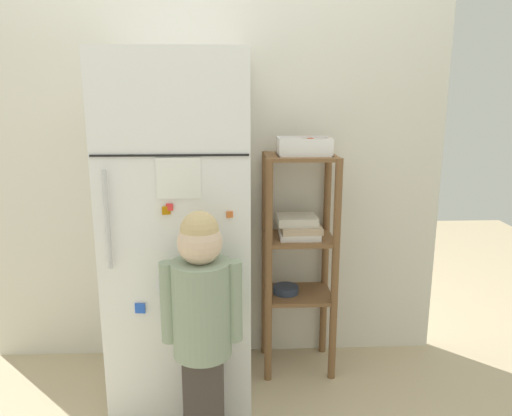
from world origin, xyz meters
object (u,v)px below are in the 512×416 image
pantry_shelf_unit (298,246)px  fruit_bin (308,148)px  child_standing (202,308)px  refrigerator (181,229)px

pantry_shelf_unit → fruit_bin: size_ratio=4.42×
child_standing → pantry_shelf_unit: size_ratio=0.88×
refrigerator → fruit_bin: 0.70m
refrigerator → fruit_bin: size_ratio=6.28×
refrigerator → fruit_bin: bearing=12.3°
refrigerator → child_standing: 0.48m
refrigerator → pantry_shelf_unit: (0.56, 0.14, -0.13)m
child_standing → fruit_bin: 0.91m
child_standing → fruit_bin: bearing=49.2°
pantry_shelf_unit → fruit_bin: fruit_bin is taller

